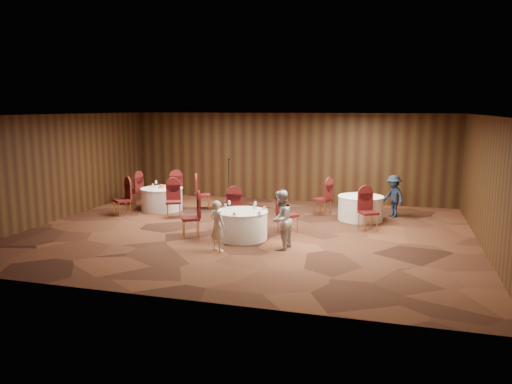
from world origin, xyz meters
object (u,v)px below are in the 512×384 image
(mic_stand, at_px, (229,191))
(table_left, at_px, (162,199))
(table_main, at_px, (242,225))
(man_c, at_px, (393,196))
(woman_b, at_px, (281,220))
(table_right, at_px, (360,208))
(woman_a, at_px, (217,226))

(mic_stand, bearing_deg, table_left, -139.20)
(table_main, relative_size, man_c, 1.03)
(woman_b, bearing_deg, table_right, 166.68)
(woman_b, bearing_deg, table_main, -109.07)
(woman_b, bearing_deg, woman_a, -57.78)
(table_left, xyz_separation_m, woman_b, (4.90, -3.47, 0.35))
(table_right, xyz_separation_m, man_c, (0.95, 0.73, 0.29))
(table_right, relative_size, woman_a, 1.12)
(mic_stand, bearing_deg, woman_b, -58.69)
(table_left, bearing_deg, table_right, 2.61)
(man_c, bearing_deg, table_left, -121.60)
(mic_stand, distance_m, woman_a, 5.87)
(mic_stand, bearing_deg, table_right, -15.27)
(table_left, bearing_deg, table_main, -37.24)
(man_c, bearing_deg, woman_a, -77.47)
(table_right, bearing_deg, mic_stand, 164.73)
(mic_stand, bearing_deg, woman_a, -73.58)
(table_left, distance_m, mic_stand, 2.41)
(table_main, relative_size, table_right, 0.99)
(table_main, bearing_deg, woman_b, -28.93)
(table_main, height_order, woman_a, woman_a)
(table_left, bearing_deg, woman_b, -35.34)
(table_main, distance_m, mic_stand, 4.77)
(table_left, height_order, woman_a, woman_a)
(table_main, relative_size, mic_stand, 0.84)
(table_main, xyz_separation_m, table_right, (2.82, 3.10, 0.00))
(woman_a, height_order, woman_b, woman_b)
(table_right, xyz_separation_m, mic_stand, (-4.69, 1.28, 0.10))
(mic_stand, height_order, woman_a, mic_stand)
(table_right, bearing_deg, table_main, -132.21)
(woman_a, bearing_deg, woman_b, -127.67)
(table_main, height_order, table_left, same)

